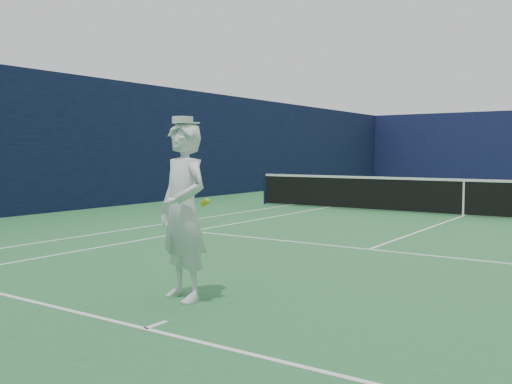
% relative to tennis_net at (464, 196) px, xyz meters
% --- Properties ---
extents(ground, '(80.00, 80.00, 0.00)m').
position_rel_tennis_net_xyz_m(ground, '(0.00, 0.00, -0.55)').
color(ground, '#286B37').
rests_on(ground, ground).
extents(court_markings, '(11.03, 23.83, 0.01)m').
position_rel_tennis_net_xyz_m(court_markings, '(0.00, 0.00, -0.55)').
color(court_markings, white).
rests_on(court_markings, ground).
extents(windscreen_fence, '(20.12, 36.12, 4.00)m').
position_rel_tennis_net_xyz_m(windscreen_fence, '(0.00, 0.00, 1.45)').
color(windscreen_fence, '#0F1338').
rests_on(windscreen_fence, ground).
extents(tennis_net, '(12.88, 0.09, 1.07)m').
position_rel_tennis_net_xyz_m(tennis_net, '(0.00, 0.00, 0.00)').
color(tennis_net, '#141E4C').
rests_on(tennis_net, ground).
extents(tennis_player, '(0.86, 0.69, 2.13)m').
position_rel_tennis_net_xyz_m(tennis_player, '(-0.44, -10.82, 0.48)').
color(tennis_player, white).
rests_on(tennis_player, ground).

